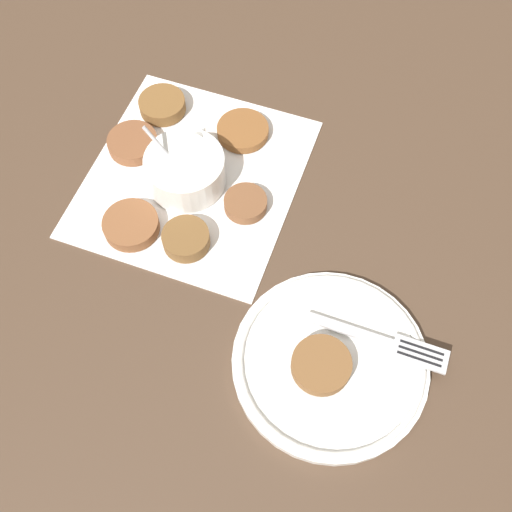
{
  "coord_description": "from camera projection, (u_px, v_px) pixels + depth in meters",
  "views": [
    {
      "loc": [
        -0.4,
        -0.25,
        0.67
      ],
      "look_at": [
        -0.08,
        -0.12,
        0.02
      ],
      "focal_mm": 42.0,
      "sensor_mm": 36.0,
      "label": 1
    }
  ],
  "objects": [
    {
      "name": "fritter_4",
      "position": [
        246.0,
        203.0,
        0.79
      ],
      "size": [
        0.06,
        0.06,
        0.02
      ],
      "color": "brown",
      "rests_on": "napkin"
    },
    {
      "name": "fritter_on_plate",
      "position": [
        321.0,
        365.0,
        0.67
      ],
      "size": [
        0.07,
        0.07,
        0.02
      ],
      "color": "brown",
      "rests_on": "serving_plate"
    },
    {
      "name": "fritter_0",
      "position": [
        162.0,
        105.0,
        0.86
      ],
      "size": [
        0.07,
        0.07,
        0.02
      ],
      "color": "brown",
      "rests_on": "napkin"
    },
    {
      "name": "fritter_1",
      "position": [
        133.0,
        143.0,
        0.83
      ],
      "size": [
        0.07,
        0.07,
        0.02
      ],
      "color": "brown",
      "rests_on": "napkin"
    },
    {
      "name": "napkin",
      "position": [
        194.0,
        177.0,
        0.82
      ],
      "size": [
        0.32,
        0.3,
        0.0
      ],
      "color": "white",
      "rests_on": "ground_plane"
    },
    {
      "name": "fritter_5",
      "position": [
        131.0,
        225.0,
        0.77
      ],
      "size": [
        0.07,
        0.07,
        0.02
      ],
      "color": "brown",
      "rests_on": "napkin"
    },
    {
      "name": "sauce_bowl",
      "position": [
        187.0,
        169.0,
        0.8
      ],
      "size": [
        0.12,
        0.11,
        0.09
      ],
      "color": "white",
      "rests_on": "napkin"
    },
    {
      "name": "fritter_2",
      "position": [
        243.0,
        131.0,
        0.85
      ],
      "size": [
        0.07,
        0.07,
        0.01
      ],
      "color": "brown",
      "rests_on": "napkin"
    },
    {
      "name": "fritter_3",
      "position": [
        186.0,
        239.0,
        0.76
      ],
      "size": [
        0.06,
        0.06,
        0.02
      ],
      "color": "brown",
      "rests_on": "napkin"
    },
    {
      "name": "fork",
      "position": [
        392.0,
        345.0,
        0.68
      ],
      "size": [
        0.03,
        0.17,
        0.0
      ],
      "color": "silver",
      "rests_on": "serving_plate"
    },
    {
      "name": "serving_plate",
      "position": [
        330.0,
        362.0,
        0.69
      ],
      "size": [
        0.23,
        0.23,
        0.02
      ],
      "color": "white",
      "rests_on": "ground_plane"
    },
    {
      "name": "ground_plane",
      "position": [
        199.0,
        186.0,
        0.81
      ],
      "size": [
        4.0,
        4.0,
        0.0
      ],
      "primitive_type": "plane",
      "color": "#4C3828"
    }
  ]
}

